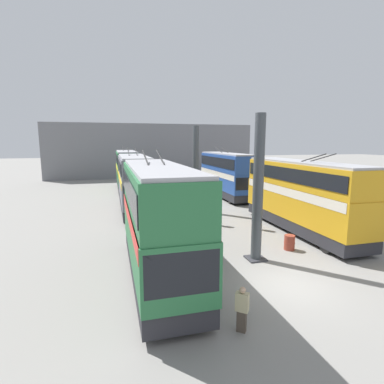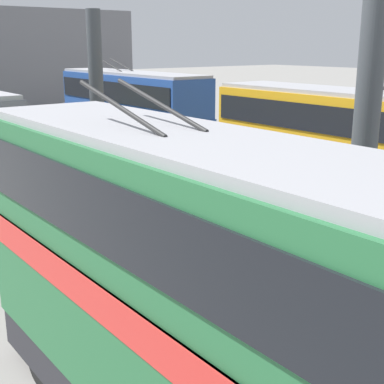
{
  "view_description": "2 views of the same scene",
  "coord_description": "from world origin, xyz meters",
  "px_view_note": "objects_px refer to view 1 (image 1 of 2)",
  "views": [
    {
      "loc": [
        -10.56,
        7.19,
        6.14
      ],
      "look_at": [
        11.27,
        1.32,
        2.38
      ],
      "focal_mm": 28.0,
      "sensor_mm": 36.0,
      "label": 1
    },
    {
      "loc": [
        -3.33,
        9.63,
        6.33
      ],
      "look_at": [
        8.58,
        0.36,
        2.15
      ],
      "focal_mm": 50.0,
      "sensor_mm": 36.0,
      "label": 2
    }
  ],
  "objects_px": {
    "bus_left_far": "(226,172)",
    "person_by_right_row": "(242,308)",
    "person_aisle_midway": "(219,214)",
    "bus_right_near": "(158,216)",
    "oil_drum": "(289,242)",
    "bus_right_far": "(127,168)",
    "bus_right_mid": "(134,180)",
    "bus_left_near": "(302,192)",
    "person_by_left_row": "(259,218)"
  },
  "relations": [
    {
      "from": "bus_left_far",
      "to": "person_by_right_row",
      "type": "height_order",
      "value": "bus_left_far"
    },
    {
      "from": "person_aisle_midway",
      "to": "bus_right_near",
      "type": "bearing_deg",
      "value": -40.76
    },
    {
      "from": "person_by_right_row",
      "to": "oil_drum",
      "type": "xyz_separation_m",
      "value": [
        6.28,
        -5.83,
        -0.38
      ]
    },
    {
      "from": "bus_right_far",
      "to": "oil_drum",
      "type": "bearing_deg",
      "value": -162.61
    },
    {
      "from": "bus_right_near",
      "to": "bus_right_far",
      "type": "relative_size",
      "value": 0.89
    },
    {
      "from": "bus_right_mid",
      "to": "bus_left_near",
      "type": "bearing_deg",
      "value": -130.91
    },
    {
      "from": "bus_left_far",
      "to": "oil_drum",
      "type": "distance_m",
      "value": 17.6
    },
    {
      "from": "bus_left_near",
      "to": "oil_drum",
      "type": "bearing_deg",
      "value": 137.78
    },
    {
      "from": "person_by_right_row",
      "to": "bus_right_far",
      "type": "bearing_deg",
      "value": 43.03
    },
    {
      "from": "bus_left_near",
      "to": "bus_right_near",
      "type": "relative_size",
      "value": 1.17
    },
    {
      "from": "bus_left_far",
      "to": "bus_right_far",
      "type": "relative_size",
      "value": 1.02
    },
    {
      "from": "bus_right_near",
      "to": "bus_right_mid",
      "type": "relative_size",
      "value": 0.94
    },
    {
      "from": "bus_right_near",
      "to": "bus_left_near",
      "type": "bearing_deg",
      "value": -65.99
    },
    {
      "from": "person_aisle_midway",
      "to": "oil_drum",
      "type": "relative_size",
      "value": 1.88
    },
    {
      "from": "bus_left_near",
      "to": "person_aisle_midway",
      "type": "xyz_separation_m",
      "value": [
        2.83,
        4.98,
        -1.92
      ]
    },
    {
      "from": "person_by_right_row",
      "to": "bus_left_far",
      "type": "bearing_deg",
      "value": 19.22
    },
    {
      "from": "person_aisle_midway",
      "to": "person_by_right_row",
      "type": "distance_m",
      "value": 12.7
    },
    {
      "from": "person_by_right_row",
      "to": "oil_drum",
      "type": "distance_m",
      "value": 8.58
    },
    {
      "from": "bus_left_far",
      "to": "oil_drum",
      "type": "bearing_deg",
      "value": 170.84
    },
    {
      "from": "bus_right_far",
      "to": "oil_drum",
      "type": "height_order",
      "value": "bus_right_far"
    },
    {
      "from": "bus_left_far",
      "to": "person_by_left_row",
      "type": "height_order",
      "value": "bus_left_far"
    },
    {
      "from": "bus_left_far",
      "to": "bus_left_near",
      "type": "bearing_deg",
      "value": -180.0
    },
    {
      "from": "bus_right_far",
      "to": "person_by_right_row",
      "type": "height_order",
      "value": "bus_right_far"
    },
    {
      "from": "bus_right_mid",
      "to": "person_aisle_midway",
      "type": "height_order",
      "value": "bus_right_mid"
    },
    {
      "from": "bus_right_mid",
      "to": "person_by_left_row",
      "type": "height_order",
      "value": "bus_right_mid"
    },
    {
      "from": "bus_left_far",
      "to": "oil_drum",
      "type": "xyz_separation_m",
      "value": [
        -17.21,
        2.78,
        -2.38
      ]
    },
    {
      "from": "bus_left_near",
      "to": "person_by_right_row",
      "type": "xyz_separation_m",
      "value": [
        -9.34,
        8.61,
        -1.97
      ]
    },
    {
      "from": "bus_right_mid",
      "to": "person_aisle_midway",
      "type": "bearing_deg",
      "value": -138.47
    },
    {
      "from": "bus_left_near",
      "to": "person_by_left_row",
      "type": "xyz_separation_m",
      "value": [
        1.11,
        2.59,
        -1.9
      ]
    },
    {
      "from": "bus_left_near",
      "to": "bus_right_near",
      "type": "xyz_separation_m",
      "value": [
        -4.73,
        10.63,
        0.15
      ]
    },
    {
      "from": "bus_left_far",
      "to": "person_by_left_row",
      "type": "xyz_separation_m",
      "value": [
        -13.05,
        2.59,
        -1.94
      ]
    },
    {
      "from": "person_by_left_row",
      "to": "person_aisle_midway",
      "type": "relative_size",
      "value": 1.02
    },
    {
      "from": "bus_right_far",
      "to": "person_by_right_row",
      "type": "relative_size",
      "value": 6.99
    },
    {
      "from": "bus_left_near",
      "to": "person_by_right_row",
      "type": "height_order",
      "value": "bus_left_near"
    },
    {
      "from": "person_aisle_midway",
      "to": "person_by_right_row",
      "type": "height_order",
      "value": "person_aisle_midway"
    },
    {
      "from": "person_aisle_midway",
      "to": "oil_drum",
      "type": "xyz_separation_m",
      "value": [
        -5.89,
        -2.2,
        -0.43
      ]
    },
    {
      "from": "bus_right_near",
      "to": "person_aisle_midway",
      "type": "distance_m",
      "value": 9.67
    },
    {
      "from": "bus_right_mid",
      "to": "person_by_right_row",
      "type": "relative_size",
      "value": 6.56
    },
    {
      "from": "bus_left_near",
      "to": "oil_drum",
      "type": "distance_m",
      "value": 4.75
    },
    {
      "from": "bus_right_far",
      "to": "person_aisle_midway",
      "type": "bearing_deg",
      "value": -163.58
    },
    {
      "from": "person_by_left_row",
      "to": "bus_left_far",
      "type": "bearing_deg",
      "value": 118.61
    },
    {
      "from": "bus_left_near",
      "to": "person_by_right_row",
      "type": "distance_m",
      "value": 12.85
    },
    {
      "from": "bus_left_far",
      "to": "bus_right_far",
      "type": "bearing_deg",
      "value": 53.53
    },
    {
      "from": "person_by_right_row",
      "to": "bus_left_near",
      "type": "bearing_deg",
      "value": -3.33
    },
    {
      "from": "bus_right_mid",
      "to": "person_by_right_row",
      "type": "height_order",
      "value": "bus_right_mid"
    },
    {
      "from": "bus_right_mid",
      "to": "oil_drum",
      "type": "height_order",
      "value": "bus_right_mid"
    },
    {
      "from": "person_by_right_row",
      "to": "bus_right_near",
      "type": "bearing_deg",
      "value": 63.03
    },
    {
      "from": "bus_left_near",
      "to": "bus_right_mid",
      "type": "xyz_separation_m",
      "value": [
        9.21,
        10.63,
        0.07
      ]
    },
    {
      "from": "bus_left_near",
      "to": "bus_right_far",
      "type": "xyz_separation_m",
      "value": [
        22.01,
        10.63,
        0.09
      ]
    },
    {
      "from": "oil_drum",
      "to": "person_aisle_midway",
      "type": "bearing_deg",
      "value": 20.47
    }
  ]
}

